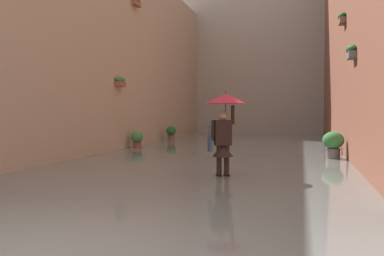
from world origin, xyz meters
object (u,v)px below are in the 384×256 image
(potted_plant_mid_left, at_px, (333,144))
(potted_plant_far_left, at_px, (331,145))
(potted_plant_far_right, at_px, (171,133))
(person_wading, at_px, (224,119))
(potted_plant_mid_right, at_px, (137,139))

(potted_plant_mid_left, xyz_separation_m, potted_plant_far_left, (-0.05, -1.84, -0.18))
(potted_plant_far_left, height_order, potted_plant_far_right, potted_plant_far_right)
(person_wading, height_order, potted_plant_mid_left, person_wading)
(potted_plant_far_left, relative_size, potted_plant_far_right, 0.82)
(person_wading, relative_size, potted_plant_mid_left, 2.21)
(person_wading, xyz_separation_m, potted_plant_mid_right, (4.80, -6.99, -0.95))
(potted_plant_mid_left, bearing_deg, potted_plant_far_right, -43.37)
(potted_plant_mid_right, bearing_deg, person_wading, 124.46)
(person_wading, relative_size, potted_plant_far_right, 2.53)
(person_wading, relative_size, potted_plant_far_left, 3.10)
(potted_plant_mid_right, distance_m, potted_plant_far_right, 4.45)
(potted_plant_mid_right, relative_size, potted_plant_far_left, 1.15)
(person_wading, xyz_separation_m, potted_plant_far_left, (-2.76, -6.31, -1.02))
(person_wading, height_order, potted_plant_far_right, person_wading)
(potted_plant_mid_right, xyz_separation_m, potted_plant_far_left, (-7.56, 0.68, -0.07))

